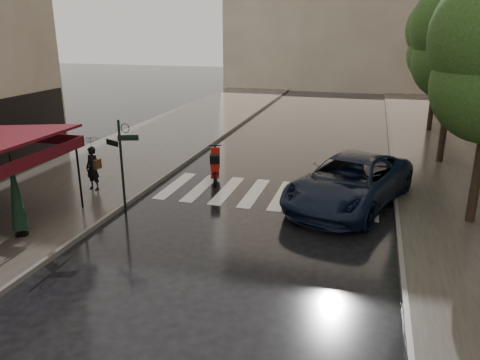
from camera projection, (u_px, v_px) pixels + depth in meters
The scene contains 13 objects.
ground at pixel (111, 258), 12.46m from camera, with size 120.00×120.00×0.00m, color black.
sidewalk_near at pixel (154, 143), 24.57m from camera, with size 6.00×60.00×0.12m, color #38332D.
sidewalk_far at pixel (457, 164), 20.77m from camera, with size 5.50×60.00×0.12m, color #38332D.
curb_near at pixel (209, 146), 23.78m from camera, with size 0.12×60.00×0.16m, color #595651.
curb_far at pixel (391, 159), 21.49m from camera, with size 0.12×60.00×0.16m, color #595651.
crosswalk at pixel (268, 194), 17.18m from camera, with size 7.85×3.20×0.01m.
signpost at pixel (122, 159), 14.94m from camera, with size 1.17×0.29×3.10m.
tree_mid at pixel (457, 33), 19.24m from camera, with size 3.80×3.80×8.34m.
tree_far at pixel (441, 34), 25.63m from camera, with size 3.80×3.80×8.16m.
pedestrian_with_umbrella at pixel (91, 147), 16.86m from camera, with size 1.13×1.14×2.42m.
scooter at pixel (215, 167), 18.45m from camera, with size 0.89×1.92×1.30m.
parked_car at pixel (350, 182), 15.86m from camera, with size 2.82×6.11×1.70m, color black.
parasol_back at pixel (15, 193), 13.13m from camera, with size 0.45×0.45×2.42m.
Camera 1 is at (6.36, -9.83, 5.86)m, focal length 35.00 mm.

